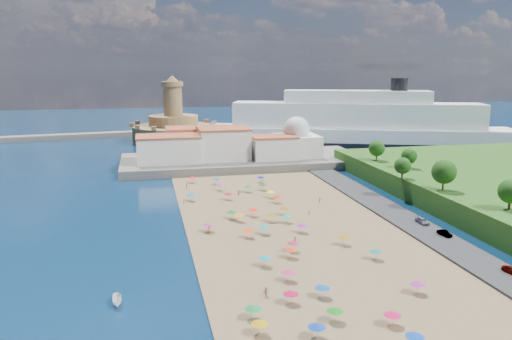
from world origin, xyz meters
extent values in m
plane|color=#071938|center=(0.00, 0.00, 0.00)|extent=(700.00, 700.00, 0.00)
cube|color=#59544C|center=(10.00, 73.00, 1.50)|extent=(90.00, 36.00, 3.00)
cube|color=#59544C|center=(-12.00, 108.00, 1.20)|extent=(18.00, 70.00, 2.40)
cube|color=silver|center=(-18.00, 69.00, 7.50)|extent=(22.00, 14.00, 9.00)
cube|color=silver|center=(2.00, 71.00, 8.50)|extent=(18.00, 16.00, 11.00)
cube|color=silver|center=(20.00, 67.00, 7.00)|extent=(16.00, 12.00, 8.00)
cube|color=silver|center=(-6.00, 83.00, 8.00)|extent=(24.00, 14.00, 10.00)
cube|color=silver|center=(30.00, 71.00, 7.00)|extent=(16.00, 16.00, 8.00)
sphere|color=silver|center=(30.00, 71.00, 13.00)|extent=(10.00, 10.00, 10.00)
cylinder|color=silver|center=(30.00, 71.00, 16.80)|extent=(1.20, 1.20, 1.60)
cylinder|color=#A58052|center=(-12.00, 138.00, 4.00)|extent=(40.00, 40.00, 8.00)
cylinder|color=#A58052|center=(-12.00, 138.00, 10.50)|extent=(24.00, 24.00, 5.00)
cylinder|color=#A58052|center=(-12.00, 138.00, 20.00)|extent=(9.00, 9.00, 14.00)
cylinder|color=#A58052|center=(-12.00, 138.00, 28.20)|extent=(10.40, 10.40, 2.40)
cone|color=#A58052|center=(-12.00, 138.00, 30.90)|extent=(6.00, 6.00, 3.00)
cube|color=black|center=(70.29, 108.22, 1.15)|extent=(142.08, 67.97, 2.30)
cube|color=white|center=(70.29, 108.22, 4.27)|extent=(141.00, 67.26, 8.53)
cube|color=white|center=(70.29, 108.22, 14.22)|extent=(112.93, 54.16, 11.38)
cube|color=white|center=(70.29, 108.22, 22.76)|extent=(66.99, 34.72, 5.69)
cylinder|color=black|center=(88.16, 101.87, 28.44)|extent=(7.59, 7.59, 5.69)
cylinder|color=gray|center=(16.12, -40.65, 1.25)|extent=(0.07, 0.07, 2.00)
cone|color=#9F2292|center=(16.12, -40.65, 2.15)|extent=(2.50, 2.50, 0.60)
cylinder|color=gray|center=(-2.91, -31.48, 1.25)|extent=(0.07, 0.07, 2.00)
cone|color=#BD2863|center=(-2.91, -31.48, 2.15)|extent=(2.50, 2.50, 0.60)
cylinder|color=gray|center=(-13.01, -2.41, 1.25)|extent=(0.07, 0.07, 2.00)
cone|color=#AF2584|center=(-13.01, -2.41, 2.15)|extent=(2.50, 2.50, 0.60)
cylinder|color=gray|center=(7.06, -7.63, 1.25)|extent=(0.07, 0.07, 2.00)
cone|color=#98207F|center=(7.06, -7.63, 2.15)|extent=(2.50, 2.50, 0.60)
cylinder|color=gray|center=(-6.35, 5.99, 1.25)|extent=(0.07, 0.07, 2.00)
cone|color=#147119|center=(-6.35, 5.99, 2.15)|extent=(2.50, 2.50, 0.60)
cylinder|color=gray|center=(13.13, -16.96, 1.25)|extent=(0.07, 0.07, 2.00)
cone|color=#98750D|center=(13.13, -16.96, 2.15)|extent=(2.50, 2.50, 0.60)
cylinder|color=gray|center=(-11.70, -42.95, 1.25)|extent=(0.07, 0.07, 2.00)
cone|color=#157A38|center=(-11.70, -42.95, 2.15)|extent=(2.50, 2.50, 0.60)
cylinder|color=gray|center=(-11.94, 46.26, 1.25)|extent=(0.07, 0.07, 2.00)
cone|color=#FF240B|center=(-11.94, 46.26, 2.15)|extent=(2.50, 2.50, 0.60)
cone|color=#0D3FAC|center=(7.31, -55.02, 2.15)|extent=(2.50, 2.50, 0.60)
cylinder|color=gray|center=(-0.35, -46.25, 1.25)|extent=(0.07, 0.07, 2.00)
cone|color=#167C18|center=(-0.35, -46.25, 2.15)|extent=(2.50, 2.50, 0.60)
cylinder|color=gray|center=(-5.12, -8.37, 1.25)|extent=(0.07, 0.07, 2.00)
cone|color=#FE490B|center=(-5.12, -8.37, 2.15)|extent=(2.50, 2.50, 0.60)
cylinder|color=gray|center=(-1.36, -6.90, 1.25)|extent=(0.07, 0.07, 2.00)
cone|color=#0F8F8A|center=(-1.36, -6.90, 2.15)|extent=(2.50, 2.50, 0.60)
cylinder|color=gray|center=(-0.82, 6.58, 1.25)|extent=(0.07, 0.07, 2.00)
cone|color=#FF220B|center=(-0.82, 6.58, 2.15)|extent=(2.50, 2.50, 0.60)
cylinder|color=gray|center=(-4.96, -39.53, 1.25)|extent=(0.07, 0.07, 2.00)
cone|color=#AC0D3D|center=(-4.96, -39.53, 2.15)|extent=(2.50, 2.50, 0.60)
cylinder|color=gray|center=(7.51, 31.77, 1.25)|extent=(0.07, 0.07, 2.00)
cone|color=#136612|center=(7.51, 31.77, 2.15)|extent=(2.50, 2.50, 0.60)
cylinder|color=gray|center=(-4.13, 23.37, 1.25)|extent=(0.07, 0.07, 2.00)
cone|color=#C40F3C|center=(-4.13, 23.37, 2.15)|extent=(2.50, 2.50, 0.60)
cylinder|color=gray|center=(-4.87, 3.20, 1.25)|extent=(0.07, 0.07, 2.00)
cone|color=#FF980D|center=(-4.87, 3.20, 2.15)|extent=(2.50, 2.50, 0.60)
cylinder|color=gray|center=(7.22, -49.12, 1.25)|extent=(0.07, 0.07, 2.00)
cone|color=#CA1050|center=(7.22, -49.12, 2.15)|extent=(2.50, 2.50, 0.60)
cylinder|color=gray|center=(-4.93, 42.21, 1.25)|extent=(0.07, 0.07, 2.00)
cone|color=#0E5186|center=(-4.93, 42.21, 2.15)|extent=(2.50, 2.50, 0.60)
cylinder|color=gray|center=(1.93, -18.05, 1.25)|extent=(0.07, 0.07, 2.00)
cone|color=#9C2149|center=(1.93, -18.05, 2.15)|extent=(2.50, 2.50, 0.60)
cylinder|color=gray|center=(7.69, 23.08, 1.25)|extent=(0.07, 0.07, 2.00)
cone|color=#FFF60D|center=(7.69, 23.08, 2.15)|extent=(2.50, 2.50, 0.60)
cylinder|color=gray|center=(5.77, -0.01, 1.25)|extent=(0.07, 0.07, 2.00)
cone|color=#109982|center=(5.77, -0.01, 2.15)|extent=(2.50, 2.50, 0.60)
cylinder|color=gray|center=(0.55, -38.61, 1.25)|extent=(0.07, 0.07, 2.00)
cone|color=#0C4FA1|center=(0.55, -38.61, 2.15)|extent=(2.50, 2.50, 0.60)
cylinder|color=gray|center=(8.18, 17.45, 1.25)|extent=(0.07, 0.07, 2.00)
cone|color=#FF250B|center=(8.18, 17.45, 2.15)|extent=(2.50, 2.50, 0.60)
cylinder|color=gray|center=(2.39, 1.57, 1.25)|extent=(0.07, 0.07, 2.00)
cone|color=#7F6E0B|center=(2.39, 1.57, 2.15)|extent=(2.50, 2.50, 0.60)
cylinder|color=gray|center=(6.98, 6.26, 1.25)|extent=(0.07, 0.07, 2.00)
cone|color=#93660D|center=(6.98, 6.26, 2.15)|extent=(2.50, 2.50, 0.60)
cylinder|color=gray|center=(0.44, -21.36, 1.25)|extent=(0.07, 0.07, 2.00)
cone|color=red|center=(0.44, -21.36, 2.15)|extent=(2.50, 2.50, 0.60)
cylinder|color=gray|center=(-14.40, 24.68, 1.25)|extent=(0.07, 0.07, 2.00)
cone|color=#11649C|center=(-14.40, 24.68, 2.15)|extent=(2.50, 2.50, 0.60)
cylinder|color=gray|center=(9.29, 41.80, 1.25)|extent=(0.07, 0.07, 2.00)
cone|color=#0D14AC|center=(9.29, 41.80, 2.15)|extent=(2.50, 2.50, 0.60)
cylinder|color=gray|center=(16.00, -25.63, 1.25)|extent=(0.07, 0.07, 2.00)
cone|color=#0D7A6A|center=(16.00, -25.63, 2.15)|extent=(2.50, 2.50, 0.60)
cylinder|color=gray|center=(2.78, 30.63, 1.25)|extent=(0.07, 0.07, 2.00)
cone|color=#297A15|center=(2.78, 30.63, 2.15)|extent=(2.50, 2.50, 0.60)
cylinder|color=gray|center=(-11.72, -47.41, 1.25)|extent=(0.07, 0.07, 2.00)
cone|color=#C98D0A|center=(-11.72, -47.41, 2.15)|extent=(2.50, 2.50, 0.60)
cylinder|color=gray|center=(-4.38, -49.95, 1.25)|extent=(0.07, 0.07, 2.00)
cone|color=#0C359D|center=(-4.38, -49.95, 2.15)|extent=(2.50, 2.50, 0.60)
cylinder|color=gray|center=(-4.87, 34.22, 1.25)|extent=(0.07, 0.07, 2.00)
cone|color=#A723A1|center=(-4.87, 34.22, 2.15)|extent=(2.50, 2.50, 0.60)
cylinder|color=gray|center=(-5.38, -24.28, 1.25)|extent=(0.07, 0.07, 2.00)
cone|color=teal|center=(-5.38, -24.28, 2.15)|extent=(2.50, 2.50, 0.60)
imported|color=tan|center=(12.97, 4.70, 1.12)|extent=(0.49, 0.68, 1.73)
imported|color=tan|center=(-14.30, 39.04, 1.13)|extent=(0.71, 1.11, 1.75)
imported|color=tan|center=(3.53, -14.26, 1.15)|extent=(0.85, 1.03, 1.80)
imported|color=tan|center=(19.29, 14.76, 1.03)|extent=(1.29, 1.39, 1.55)
imported|color=tan|center=(-13.05, -4.06, 1.19)|extent=(1.08, 0.95, 1.88)
imported|color=tan|center=(-16.70, 19.73, 1.10)|extent=(1.10, 0.64, 1.69)
imported|color=tan|center=(-0.57, 27.07, 1.16)|extent=(1.12, 1.09, 1.82)
imported|color=tan|center=(-8.11, -36.31, 1.09)|extent=(1.63, 1.09, 1.69)
imported|color=tan|center=(9.77, 41.30, 1.06)|extent=(0.63, 1.06, 1.62)
imported|color=white|center=(-31.29, -33.59, 0.74)|extent=(1.73, 3.92, 1.47)
imported|color=gray|center=(36.00, -17.60, 1.30)|extent=(1.83, 3.79, 1.20)
imported|color=gray|center=(36.00, -8.80, 1.33)|extent=(1.82, 4.37, 1.26)
imported|color=gray|center=(36.00, -37.95, 1.31)|extent=(1.98, 3.76, 1.22)
cylinder|color=#382314|center=(50.38, -18.82, 7.47)|extent=(0.50, 0.50, 2.93)
sphere|color=#14380F|center=(50.38, -18.82, 10.11)|extent=(5.28, 5.28, 5.28)
cylinder|color=#382314|center=(46.33, -0.23, 7.70)|extent=(0.50, 0.50, 3.39)
sphere|color=#14380F|center=(46.33, -0.23, 10.75)|extent=(6.11, 6.11, 6.11)
cylinder|color=#382314|center=(43.15, 14.43, 7.28)|extent=(0.50, 0.50, 2.56)
sphere|color=#14380F|center=(43.15, 14.43, 9.59)|extent=(4.61, 4.61, 4.61)
cylinder|color=#382314|center=(52.19, 27.02, 7.33)|extent=(0.50, 0.50, 2.67)
sphere|color=#14380F|center=(52.19, 27.02, 9.74)|extent=(4.80, 4.80, 4.80)
cylinder|color=#382314|center=(48.30, 40.86, 7.45)|extent=(0.50, 0.50, 2.91)
sphere|color=#14380F|center=(48.30, 40.86, 10.07)|extent=(5.23, 5.23, 5.23)
camera|label=1|loc=(-25.91, -108.30, 36.42)|focal=35.00mm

